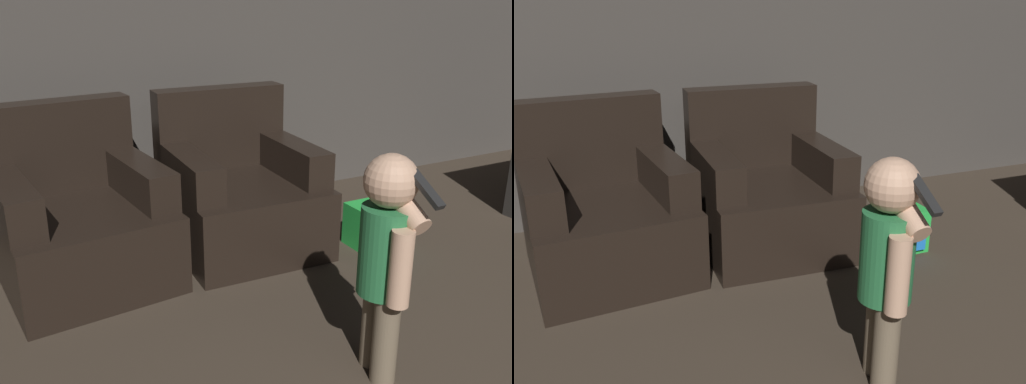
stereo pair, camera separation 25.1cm
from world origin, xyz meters
TOP-DOWN VIEW (x-y plane):
  - wall_back at (0.00, 4.50)m, footprint 8.40×0.05m
  - armchair_left at (-0.84, 3.79)m, footprint 0.86×0.91m
  - armchair_right at (0.07, 3.79)m, footprint 0.82×0.87m
  - person_toddler at (0.00, 2.43)m, footprint 0.20×0.35m
  - toy_backpack at (0.74, 3.40)m, footprint 0.27×0.22m

SIDE VIEW (x-z plane):
  - toy_backpack at x=0.74m, z-range 0.00..0.25m
  - armchair_left at x=-0.84m, z-range -0.13..0.75m
  - armchair_right at x=0.07m, z-range -0.13..0.75m
  - person_toddler at x=0.00m, z-range 0.08..0.97m
  - wall_back at x=0.00m, z-range 0.00..2.60m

